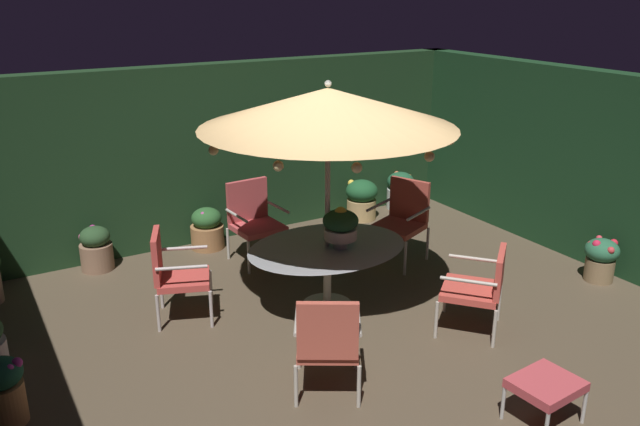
{
  "coord_description": "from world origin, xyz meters",
  "views": [
    {
      "loc": [
        -3.29,
        -5.26,
        3.42
      ],
      "look_at": [
        0.1,
        0.54,
        1.06
      ],
      "focal_mm": 36.7,
      "sensor_mm": 36.0,
      "label": 1
    }
  ],
  "objects_px": {
    "patio_chair_northeast": "(173,270)",
    "centerpiece_planter": "(341,225)",
    "patio_chair_north": "(254,217)",
    "patio_chair_south": "(402,216)",
    "potted_plant_back_left": "(2,389)",
    "potted_plant_back_right": "(601,258)",
    "patio_umbrella": "(328,108)",
    "potted_plant_left_near": "(400,190)",
    "patio_chair_southeast": "(481,284)",
    "potted_plant_right_near": "(207,228)",
    "potted_plant_back_center": "(96,248)",
    "ottoman_footrest": "(546,386)",
    "patio_dining_table": "(327,255)",
    "potted_plant_left_far": "(362,198)",
    "patio_chair_east": "(328,339)"
  },
  "relations": [
    {
      "from": "centerpiece_planter",
      "to": "ottoman_footrest",
      "type": "distance_m",
      "value": 2.65
    },
    {
      "from": "patio_umbrella",
      "to": "ottoman_footrest",
      "type": "relative_size",
      "value": 4.72
    },
    {
      "from": "potted_plant_back_left",
      "to": "potted_plant_left_near",
      "type": "distance_m",
      "value": 6.71
    },
    {
      "from": "patio_chair_east",
      "to": "potted_plant_back_left",
      "type": "bearing_deg",
      "value": 158.18
    },
    {
      "from": "patio_chair_south",
      "to": "potted_plant_back_right",
      "type": "bearing_deg",
      "value": -45.94
    },
    {
      "from": "centerpiece_planter",
      "to": "potted_plant_left_far",
      "type": "distance_m",
      "value": 3.07
    },
    {
      "from": "centerpiece_planter",
      "to": "potted_plant_back_right",
      "type": "distance_m",
      "value": 3.34
    },
    {
      "from": "patio_chair_south",
      "to": "potted_plant_back_left",
      "type": "height_order",
      "value": "patio_chair_south"
    },
    {
      "from": "patio_chair_northeast",
      "to": "potted_plant_right_near",
      "type": "relative_size",
      "value": 1.74
    },
    {
      "from": "patio_umbrella",
      "to": "patio_chair_south",
      "type": "bearing_deg",
      "value": 23.53
    },
    {
      "from": "patio_dining_table",
      "to": "ottoman_footrest",
      "type": "height_order",
      "value": "patio_dining_table"
    },
    {
      "from": "patio_dining_table",
      "to": "potted_plant_right_near",
      "type": "distance_m",
      "value": 2.4
    },
    {
      "from": "patio_chair_southeast",
      "to": "potted_plant_back_center",
      "type": "distance_m",
      "value": 4.73
    },
    {
      "from": "potted_plant_back_left",
      "to": "ottoman_footrest",
      "type": "bearing_deg",
      "value": -30.06
    },
    {
      "from": "patio_dining_table",
      "to": "potted_plant_back_left",
      "type": "distance_m",
      "value": 3.38
    },
    {
      "from": "patio_umbrella",
      "to": "potted_plant_left_near",
      "type": "distance_m",
      "value": 4.11
    },
    {
      "from": "potted_plant_back_right",
      "to": "patio_chair_southeast",
      "type": "bearing_deg",
      "value": -175.54
    },
    {
      "from": "ottoman_footrest",
      "to": "potted_plant_left_near",
      "type": "bearing_deg",
      "value": 65.42
    },
    {
      "from": "potted_plant_back_center",
      "to": "potted_plant_right_near",
      "type": "xyz_separation_m",
      "value": [
        1.47,
        -0.03,
        -0.0
      ]
    },
    {
      "from": "patio_chair_north",
      "to": "potted_plant_back_right",
      "type": "xyz_separation_m",
      "value": [
        3.34,
        -2.74,
        -0.29
      ]
    },
    {
      "from": "patio_umbrella",
      "to": "patio_chair_southeast",
      "type": "xyz_separation_m",
      "value": [
        1.08,
        -1.25,
        -1.71
      ]
    },
    {
      "from": "potted_plant_back_center",
      "to": "centerpiece_planter",
      "type": "bearing_deg",
      "value": -49.72
    },
    {
      "from": "patio_chair_north",
      "to": "patio_chair_south",
      "type": "xyz_separation_m",
      "value": [
        1.65,
        -0.99,
        0.01
      ]
    },
    {
      "from": "centerpiece_planter",
      "to": "patio_chair_southeast",
      "type": "bearing_deg",
      "value": -49.23
    },
    {
      "from": "patio_chair_southeast",
      "to": "patio_chair_south",
      "type": "bearing_deg",
      "value": 76.76
    },
    {
      "from": "potted_plant_left_near",
      "to": "patio_chair_southeast",
      "type": "bearing_deg",
      "value": -115.26
    },
    {
      "from": "patio_chair_north",
      "to": "patio_chair_northeast",
      "type": "relative_size",
      "value": 1.04
    },
    {
      "from": "potted_plant_back_center",
      "to": "potted_plant_left_far",
      "type": "height_order",
      "value": "potted_plant_left_far"
    },
    {
      "from": "potted_plant_left_far",
      "to": "centerpiece_planter",
      "type": "bearing_deg",
      "value": -128.35
    },
    {
      "from": "centerpiece_planter",
      "to": "ottoman_footrest",
      "type": "relative_size",
      "value": 0.81
    },
    {
      "from": "patio_chair_northeast",
      "to": "centerpiece_planter",
      "type": "bearing_deg",
      "value": -23.17
    },
    {
      "from": "patio_chair_northeast",
      "to": "potted_plant_right_near",
      "type": "xyz_separation_m",
      "value": [
        1.03,
        1.73,
        -0.28
      ]
    },
    {
      "from": "patio_chair_east",
      "to": "potted_plant_back_right",
      "type": "bearing_deg",
      "value": 4.83
    },
    {
      "from": "patio_dining_table",
      "to": "potted_plant_right_near",
      "type": "height_order",
      "value": "patio_dining_table"
    },
    {
      "from": "potted_plant_back_left",
      "to": "potted_plant_right_near",
      "type": "relative_size",
      "value": 1.04
    },
    {
      "from": "patio_chair_southeast",
      "to": "potted_plant_right_near",
      "type": "relative_size",
      "value": 1.59
    },
    {
      "from": "patio_umbrella",
      "to": "potted_plant_back_center",
      "type": "height_order",
      "value": "patio_umbrella"
    },
    {
      "from": "patio_chair_southeast",
      "to": "centerpiece_planter",
      "type": "bearing_deg",
      "value": 130.77
    },
    {
      "from": "patio_umbrella",
      "to": "potted_plant_left_far",
      "type": "relative_size",
      "value": 4.35
    },
    {
      "from": "centerpiece_planter",
      "to": "potted_plant_back_left",
      "type": "xyz_separation_m",
      "value": [
        -3.43,
        -0.32,
        -0.68
      ]
    },
    {
      "from": "patio_umbrella",
      "to": "centerpiece_planter",
      "type": "distance_m",
      "value": 1.25
    },
    {
      "from": "centerpiece_planter",
      "to": "potted_plant_left_far",
      "type": "height_order",
      "value": "centerpiece_planter"
    },
    {
      "from": "patio_umbrella",
      "to": "patio_chair_northeast",
      "type": "relative_size",
      "value": 2.68
    },
    {
      "from": "patio_chair_south",
      "to": "patio_umbrella",
      "type": "bearing_deg",
      "value": -156.47
    },
    {
      "from": "potted_plant_back_left",
      "to": "potted_plant_back_right",
      "type": "xyz_separation_m",
      "value": [
        6.55,
        -0.65,
        -0.02
      ]
    },
    {
      "from": "patio_chair_east",
      "to": "potted_plant_back_right",
      "type": "distance_m",
      "value": 4.09
    },
    {
      "from": "patio_chair_south",
      "to": "centerpiece_planter",
      "type": "bearing_deg",
      "value": -151.52
    },
    {
      "from": "patio_chair_north",
      "to": "potted_plant_left_near",
      "type": "bearing_deg",
      "value": 13.3
    },
    {
      "from": "patio_chair_northeast",
      "to": "potted_plant_back_right",
      "type": "height_order",
      "value": "patio_chair_northeast"
    },
    {
      "from": "centerpiece_planter",
      "to": "patio_chair_north",
      "type": "xyz_separation_m",
      "value": [
        -0.21,
        1.77,
        -0.41
      ]
    }
  ]
}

